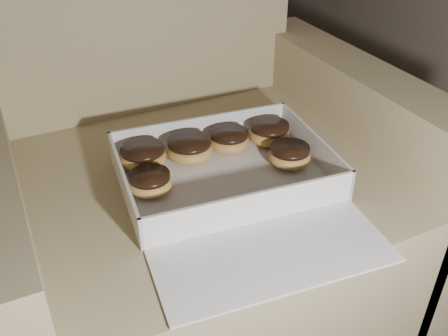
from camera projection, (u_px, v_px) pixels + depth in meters
armchair at (190, 200)px, 1.16m from camera, size 0.94×0.79×0.98m
bakery_box at (233, 185)px, 0.96m from camera, size 0.44×0.51×0.07m
donut_a at (229, 140)px, 1.07m from camera, size 0.09×0.09×0.04m
donut_b at (290, 155)px, 1.02m from camera, size 0.09×0.09×0.04m
donut_c at (150, 182)px, 0.94m from camera, size 0.08×0.08×0.04m
donut_d at (269, 133)px, 1.09m from camera, size 0.09×0.09×0.05m
donut_e at (190, 149)px, 1.03m from camera, size 0.10×0.10×0.05m
donut_f at (143, 156)px, 1.01m from camera, size 0.10×0.10×0.05m
crumb_a at (200, 224)px, 0.87m from camera, size 0.01×0.01×0.00m
crumb_b at (275, 195)px, 0.94m from camera, size 0.01×0.01×0.00m
crumb_c at (181, 213)px, 0.89m from camera, size 0.01×0.01×0.00m
crumb_d at (295, 199)px, 0.93m from camera, size 0.01×0.01×0.00m
crumb_e at (265, 207)px, 0.91m from camera, size 0.01×0.01×0.00m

